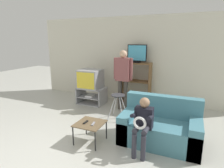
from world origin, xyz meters
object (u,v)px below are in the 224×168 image
object	(u,v)px
remote_control_black	(86,122)
person_seated_child	(143,121)
television_main	(90,79)
person_standing_adult	(123,74)
television_flat	(137,54)
couch	(160,127)
folding_stool	(118,100)
media_shelf	(135,83)
tv_stand	(92,96)
snack_table	(90,125)
remote_control_white	(93,124)

from	to	relation	value
remote_control_black	person_seated_child	world-z (taller)	person_seated_child
television_main	person_standing_adult	bearing A→B (deg)	-5.03
television_flat	couch	distance (m)	2.58
person_standing_adult	couch	bearing A→B (deg)	-47.42
television_flat	folding_stool	world-z (taller)	television_flat
person_standing_adult	media_shelf	bearing A→B (deg)	78.15
tv_stand	remote_control_black	bearing A→B (deg)	-63.46
television_flat	person_standing_adult	xyz separation A→B (m)	(-0.18, -0.68, -0.50)
snack_table	media_shelf	bearing A→B (deg)	87.61
television_flat	remote_control_black	xyz separation A→B (m)	(-0.22, -2.58, -1.10)
television_flat	person_seated_child	distance (m)	2.79
snack_table	remote_control_white	distance (m)	0.10
tv_stand	television_flat	distance (m)	1.84
remote_control_white	couch	size ratio (longest dim) A/B	0.10
person_standing_adult	remote_control_black	bearing A→B (deg)	-91.29
television_flat	person_seated_child	xyz separation A→B (m)	(0.84, -2.50, -0.92)
person_seated_child	remote_control_white	bearing A→B (deg)	-174.69
snack_table	couch	world-z (taller)	couch
folding_stool	remote_control_black	size ratio (longest dim) A/B	4.30
television_flat	person_standing_adult	world-z (taller)	television_flat
snack_table	person_standing_adult	xyz separation A→B (m)	(-0.04, 1.88, 0.64)
television_main	person_seated_child	bearing A→B (deg)	-42.56
folding_stool	person_seated_child	xyz separation A→B (m)	(0.89, -1.15, 0.08)
folding_stool	person_standing_adult	world-z (taller)	person_standing_adult
remote_control_black	couch	bearing A→B (deg)	23.11
couch	person_seated_child	xyz separation A→B (m)	(-0.22, -0.47, 0.28)
folding_stool	remote_control_black	world-z (taller)	folding_stool
snack_table	remote_control_black	size ratio (longest dim) A/B	3.51
television_flat	folding_stool	distance (m)	1.68
tv_stand	person_standing_adult	size ratio (longest dim) A/B	0.49
media_shelf	person_seated_child	size ratio (longest dim) A/B	1.29
television_main	couch	xyz separation A→B (m)	(2.31, -1.44, -0.47)
tv_stand	couch	size ratio (longest dim) A/B	0.56
media_shelf	remote_control_white	world-z (taller)	media_shelf
folding_stool	person_standing_adult	size ratio (longest dim) A/B	0.38
media_shelf	person_seated_child	xyz separation A→B (m)	(0.87, -2.51, -0.06)
snack_table	couch	distance (m)	1.31
couch	person_seated_child	world-z (taller)	person_seated_child
tv_stand	remote_control_white	xyz separation A→B (m)	(1.16, -2.01, 0.16)
television_main	person_standing_adult	size ratio (longest dim) A/B	0.40
tv_stand	media_shelf	xyz separation A→B (m)	(1.19, 0.58, 0.39)
television_flat	television_main	bearing A→B (deg)	-154.95
television_flat	person_seated_child	size ratio (longest dim) A/B	0.60
person_standing_adult	remote_control_white	bearing A→B (deg)	-86.37
television_flat	remote_control_white	size ratio (longest dim) A/B	3.99
television_main	television_flat	size ratio (longest dim) A/B	1.13
tv_stand	television_main	bearing A→B (deg)	-158.84
remote_control_black	person_standing_adult	distance (m)	1.99
remote_control_white	person_standing_adult	size ratio (longest dim) A/B	0.09
television_main	couch	bearing A→B (deg)	-32.02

